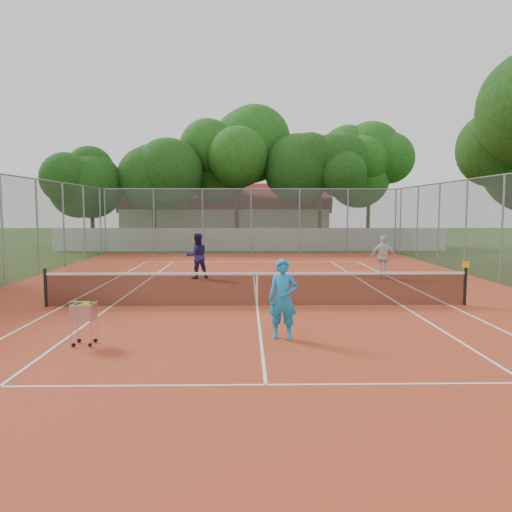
{
  "coord_description": "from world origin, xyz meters",
  "views": [
    {
      "loc": [
        -0.3,
        -13.93,
        2.75
      ],
      "look_at": [
        0.0,
        1.5,
        1.3
      ],
      "focal_mm": 35.0,
      "sensor_mm": 36.0,
      "label": 1
    }
  ],
  "objects_px": {
    "clubhouse": "(226,216)",
    "player_far_left": "(197,256)",
    "tennis_net": "(257,289)",
    "ball_hopper": "(84,323)",
    "player_near": "(283,299)",
    "player_far_right": "(383,257)"
  },
  "relations": [
    {
      "from": "clubhouse",
      "to": "player_far_left",
      "type": "bearing_deg",
      "value": -90.6
    },
    {
      "from": "tennis_net",
      "to": "ball_hopper",
      "type": "distance_m",
      "value": 5.38
    },
    {
      "from": "clubhouse",
      "to": "player_far_left",
      "type": "relative_size",
      "value": 9.18
    },
    {
      "from": "player_near",
      "to": "ball_hopper",
      "type": "bearing_deg",
      "value": -162.09
    },
    {
      "from": "tennis_net",
      "to": "player_near",
      "type": "bearing_deg",
      "value": -82.62
    },
    {
      "from": "player_far_right",
      "to": "ball_hopper",
      "type": "bearing_deg",
      "value": 61.79
    },
    {
      "from": "player_far_left",
      "to": "ball_hopper",
      "type": "bearing_deg",
      "value": 61.49
    },
    {
      "from": "clubhouse",
      "to": "player_near",
      "type": "bearing_deg",
      "value": -85.67
    },
    {
      "from": "player_near",
      "to": "ball_hopper",
      "type": "distance_m",
      "value": 4.07
    },
    {
      "from": "tennis_net",
      "to": "ball_hopper",
      "type": "relative_size",
      "value": 12.82
    },
    {
      "from": "player_far_right",
      "to": "ball_hopper",
      "type": "distance_m",
      "value": 12.96
    },
    {
      "from": "player_near",
      "to": "player_far_left",
      "type": "height_order",
      "value": "player_far_left"
    },
    {
      "from": "clubhouse",
      "to": "player_near",
      "type": "height_order",
      "value": "clubhouse"
    },
    {
      "from": "clubhouse",
      "to": "player_far_left",
      "type": "height_order",
      "value": "clubhouse"
    },
    {
      "from": "tennis_net",
      "to": "player_far_left",
      "type": "bearing_deg",
      "value": 111.56
    },
    {
      "from": "clubhouse",
      "to": "player_near",
      "type": "xyz_separation_m",
      "value": [
        2.47,
        -32.6,
        -1.33
      ]
    },
    {
      "from": "player_near",
      "to": "player_far_left",
      "type": "distance_m",
      "value": 9.67
    },
    {
      "from": "player_far_right",
      "to": "ball_hopper",
      "type": "relative_size",
      "value": 1.84
    },
    {
      "from": "tennis_net",
      "to": "player_far_right",
      "type": "relative_size",
      "value": 6.97
    },
    {
      "from": "player_near",
      "to": "player_far_right",
      "type": "height_order",
      "value": "player_far_right"
    },
    {
      "from": "ball_hopper",
      "to": "player_far_left",
      "type": "bearing_deg",
      "value": 58.97
    },
    {
      "from": "tennis_net",
      "to": "player_near",
      "type": "distance_m",
      "value": 3.65
    }
  ]
}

